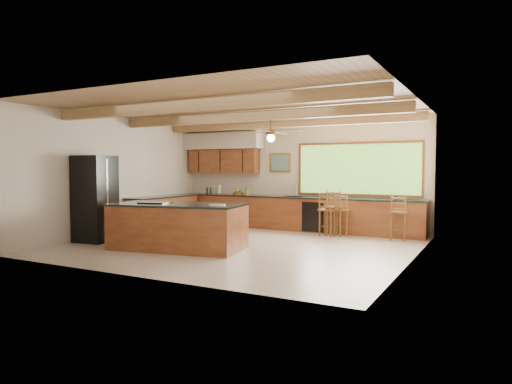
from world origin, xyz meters
The scene contains 9 objects.
ground centered at (0.00, 0.00, 0.00)m, with size 7.20×7.20×0.00m, color #C0AE9F.
room_shell centered at (-0.17, 0.65, 2.21)m, with size 7.27×6.54×3.02m.
counter_run centered at (-0.82, 2.52, 0.46)m, with size 7.12×3.10×1.22m.
island centered at (-0.94, -0.98, 0.48)m, with size 2.93×1.75×0.98m.
refrigerator centered at (-3.22, -1.09, 0.99)m, with size 0.84×0.83×1.98m.
bar_stool_a centered at (1.35, 2.39, 0.70)m, with size 0.46×0.46×1.19m.
bar_stool_b centered at (1.53, 2.39, 0.64)m, with size 0.42×0.42×1.08m.
bar_stool_c centered at (1.21, 2.25, 0.64)m, with size 0.43×0.43×1.08m.
bar_stool_d centered at (2.91, 2.39, 0.65)m, with size 0.41×0.41×1.09m.
Camera 1 is at (4.96, -8.57, 1.69)m, focal length 32.00 mm.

